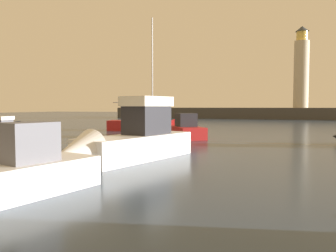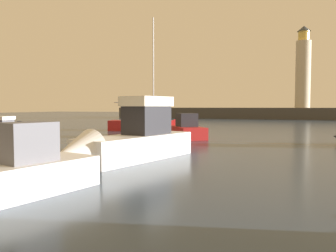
# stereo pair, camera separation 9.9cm
# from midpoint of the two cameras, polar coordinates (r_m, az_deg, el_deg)

# --- Properties ---
(ground_plane) EXTENTS (220.00, 220.00, 0.00)m
(ground_plane) POSITION_cam_midpoint_polar(r_m,az_deg,el_deg) (37.61, 10.53, -0.64)
(ground_plane) COLOR #2D3D51
(breakwater) EXTENTS (64.44, 5.38, 2.30)m
(breakwater) POSITION_cam_midpoint_polar(r_m,az_deg,el_deg) (73.36, 15.28, 2.07)
(breakwater) COLOR #423F3D
(breakwater) RESTS_ON ground_plane
(lighthouse) EXTENTS (2.87, 2.87, 16.15)m
(lighthouse) POSITION_cam_midpoint_polar(r_m,az_deg,el_deg) (73.46, 21.42, 8.84)
(lighthouse) COLOR beige
(lighthouse) RESTS_ON breakwater
(motorboat_0) EXTENTS (3.98, 8.26, 3.37)m
(motorboat_0) POSITION_cam_midpoint_polar(r_m,az_deg,el_deg) (15.88, -7.16, -2.52)
(motorboat_0) COLOR white
(motorboat_0) RESTS_ON ground_plane
(motorboat_3) EXTENTS (3.33, 6.44, 2.28)m
(motorboat_3) POSITION_cam_midpoint_polar(r_m,az_deg,el_deg) (29.47, -24.84, -0.90)
(motorboat_3) COLOR #1E284C
(motorboat_3) RESTS_ON ground_plane
(motorboat_4) EXTENTS (5.42, 6.59, 2.41)m
(motorboat_4) POSITION_cam_midpoint_polar(r_m,az_deg,el_deg) (28.62, 2.05, -0.56)
(motorboat_4) COLOR #B21E1E
(motorboat_4) RESTS_ON ground_plane
(sailboat_moored) EXTENTS (7.99, 3.49, 11.65)m
(sailboat_moored) POSITION_cam_midpoint_polar(r_m,az_deg,el_deg) (35.61, -3.91, 0.14)
(sailboat_moored) COLOR #B21E1E
(sailboat_moored) RESTS_ON ground_plane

